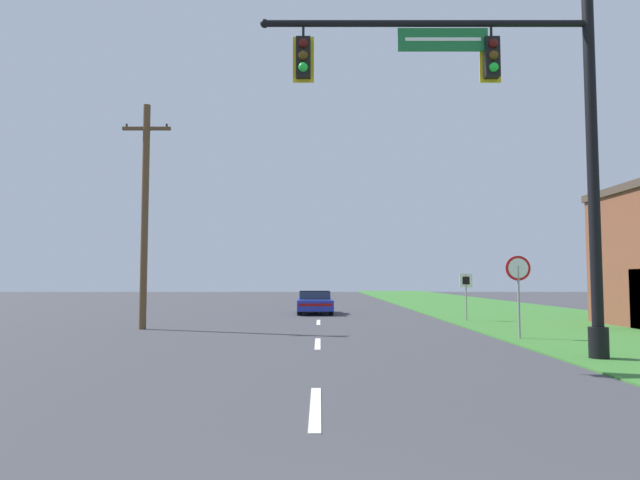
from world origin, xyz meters
TOP-DOWN VIEW (x-y plane):
  - grass_verge_right at (10.50, 30.00)m, footprint 10.00×110.00m
  - road_center_line at (0.00, 22.00)m, footprint 0.16×34.80m
  - signal_mast at (4.64, 10.79)m, footprint 7.97×0.47m
  - car_ahead at (-0.22, 28.13)m, footprint 1.95×4.29m
  - stop_sign at (6.13, 15.16)m, footprint 0.76×0.07m
  - route_sign_post at (6.43, 22.61)m, footprint 0.55×0.06m
  - utility_pole_near at (-6.44, 18.73)m, footprint 1.80×0.26m

SIDE VIEW (x-z plane):
  - road_center_line at x=0.00m, z-range 0.00..0.01m
  - grass_verge_right at x=10.50m, z-range 0.00..0.04m
  - car_ahead at x=-0.22m, z-range 0.01..1.20m
  - route_sign_post at x=6.43m, z-range 0.51..2.54m
  - stop_sign at x=6.13m, z-range 0.61..3.12m
  - utility_pole_near at x=-6.44m, z-range 0.15..8.52m
  - signal_mast at x=4.64m, z-range 0.90..9.59m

